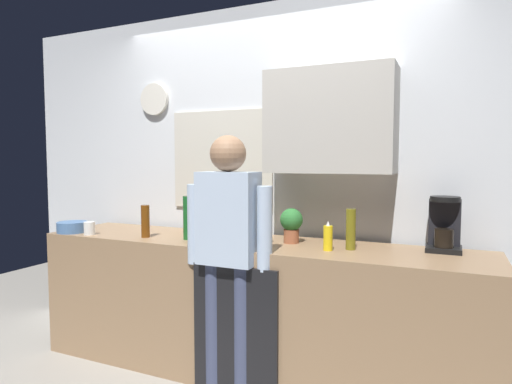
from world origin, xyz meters
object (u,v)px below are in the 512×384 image
Objects in this scene: mixing_bowl at (72,227)px; dish_soap at (328,238)px; bottle_clear_soda at (232,223)px; person_at_sink at (228,243)px; cup_terracotta_mug at (249,241)px; bottle_olive_oil at (351,229)px; bottle_amber_beer at (145,221)px; coffee_maker at (444,226)px; cup_yellow_cup at (206,229)px; bottle_green_wine at (188,218)px; cup_white_mug at (89,228)px; potted_plant at (291,223)px.

mixing_bowl is 1.22× the size of dish_soap.
person_at_sink is at bearing -71.58° from bottle_clear_soda.
bottle_olive_oil is at bearing 20.24° from cup_terracotta_mug.
bottle_olive_oil is 2.72× the size of cup_terracotta_mug.
bottle_olive_oil is (1.42, 0.17, 0.01)m from bottle_amber_beer.
bottle_amber_beer is at bearing -169.22° from coffee_maker.
cup_terracotta_mug is 0.49m from dish_soap.
person_at_sink is (1.39, -0.10, 0.00)m from mixing_bowl.
cup_yellow_cup reaches higher than mixing_bowl.
person_at_sink reaches higher than bottle_amber_beer.
bottle_green_wine is at bearing -90.97° from cup_yellow_cup.
cup_terracotta_mug is (0.14, -0.06, -0.09)m from bottle_clear_soda.
bottle_olive_oil is 0.63m from cup_terracotta_mug.
person_at_sink is at bearing -3.17° from cup_white_mug.
bottle_clear_soda is 0.75m from bottle_olive_oil.
bottle_olive_oil is at bearing -7.84° from potted_plant.
person_at_sink is (-0.68, -0.31, -0.08)m from bottle_olive_oil.
cup_yellow_cup is at bearing 41.10° from bottle_amber_beer.
dish_soap is at bearing -25.95° from potted_plant.
person_at_sink reaches higher than bottle_clear_soda.
potted_plant is at bearing 154.05° from dish_soap.
coffee_maker reaches higher than bottle_amber_beer.
bottle_clear_soda reaches higher than mixing_bowl.
cup_terracotta_mug is 0.42× the size of mixing_bowl.
coffee_maker is 1.30m from bottle_clear_soda.
dish_soap reaches higher than mixing_bowl.
coffee_maker is at bearing 10.85° from bottle_green_wine.
bottle_green_wine is 0.98m from dish_soap.
bottle_green_wine reaches higher than mixing_bowl.
coffee_maker is at bearing 10.78° from bottle_amber_beer.
cup_terracotta_mug is 1.48m from mixing_bowl.
coffee_maker is at bearing 23.94° from dish_soap.
coffee_maker is 1.19m from cup_terracotta_mug.
cup_terracotta_mug is at bearing -163.94° from dish_soap.
bottle_clear_soda is 1.22× the size of potted_plant.
cup_white_mug is at bearing -178.56° from cup_terracotta_mug.
cup_yellow_cup is (0.77, 0.37, -0.01)m from cup_white_mug.
bottle_olive_oil is at bearing 7.60° from cup_white_mug.
potted_plant reaches higher than cup_yellow_cup.
mixing_bowl is (-0.65, -0.05, -0.07)m from bottle_amber_beer.
bottle_green_wine reaches higher than cup_yellow_cup.
person_at_sink is at bearing -132.63° from cup_terracotta_mug.
bottle_clear_soda is 0.19m from person_at_sink.
cup_terracotta_mug is at bearing 0.08° from mixing_bowl.
coffee_maker is at bearing 19.33° from person_at_sink.
mixing_bowl is at bearing -170.76° from coffee_maker.
mixing_bowl is 1.69m from potted_plant.
cup_white_mug reaches higher than cup_yellow_cup.
cup_yellow_cup is 0.99m from dish_soap.
bottle_amber_beer reaches higher than cup_yellow_cup.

